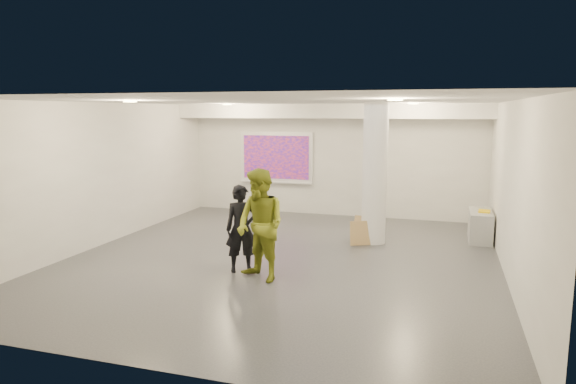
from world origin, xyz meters
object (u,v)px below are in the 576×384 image
(column, at_px, (375,174))
(woman, at_px, (241,229))
(projection_screen, at_px, (276,158))
(credenza, at_px, (480,226))
(man, at_px, (260,225))

(column, distance_m, woman, 3.42)
(projection_screen, bearing_deg, column, -40.56)
(credenza, xyz_separation_m, woman, (-4.17, -3.58, 0.44))
(woman, bearing_deg, man, -65.53)
(projection_screen, relative_size, woman, 1.36)
(column, relative_size, man, 1.59)
(woman, xyz_separation_m, man, (0.49, -0.36, 0.17))
(column, relative_size, projection_screen, 1.43)
(credenza, bearing_deg, column, -158.77)
(column, bearing_deg, woman, -125.74)
(projection_screen, relative_size, credenza, 1.86)
(projection_screen, height_order, man, projection_screen)
(projection_screen, xyz_separation_m, credenza, (5.32, -1.79, -1.20))
(projection_screen, bearing_deg, man, -74.03)
(credenza, xyz_separation_m, man, (-3.68, -3.93, 0.61))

